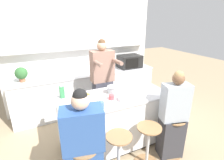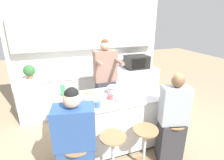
{
  "view_description": "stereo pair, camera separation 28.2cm",
  "coord_description": "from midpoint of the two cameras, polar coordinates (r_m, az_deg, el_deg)",
  "views": [
    {
      "loc": [
        -1.16,
        -2.31,
        2.15
      ],
      "look_at": [
        0.0,
        0.08,
        1.18
      ],
      "focal_mm": 28.0,
      "sensor_mm": 36.0,
      "label": 1
    },
    {
      "loc": [
        -0.89,
        -2.42,
        2.15
      ],
      "look_at": [
        0.0,
        0.08,
        1.18
      ],
      "focal_mm": 28.0,
      "sensor_mm": 36.0,
      "label": 2
    }
  ],
  "objects": [
    {
      "name": "ground_plane",
      "position": [
        3.36,
        3.06,
        -19.88
      ],
      "size": [
        16.0,
        16.0,
        0.0
      ],
      "primitive_type": "plane",
      "color": "tan"
    },
    {
      "name": "wall_back",
      "position": [
        4.22,
        -5.52,
        11.59
      ],
      "size": [
        3.59,
        0.22,
        2.7
      ],
      "color": "silver",
      "rests_on": "ground_plane"
    },
    {
      "name": "back_counter",
      "position": [
        4.25,
        -4.1,
        -3.42
      ],
      "size": [
        3.33,
        0.59,
        0.93
      ],
      "color": "silver",
      "rests_on": "ground_plane"
    },
    {
      "name": "kitchen_island",
      "position": [
        3.08,
        3.22,
        -13.11
      ],
      "size": [
        1.81,
        0.81,
        0.93
      ],
      "color": "black",
      "rests_on": "ground_plane"
    },
    {
      "name": "bar_stool_center_left",
      "position": [
        2.61,
        3.67,
        -23.43
      ],
      "size": [
        0.38,
        0.38,
        0.67
      ],
      "color": "#997047",
      "rests_on": "ground_plane"
    },
    {
      "name": "bar_stool_center_right",
      "position": [
        2.79,
        13.59,
        -20.73
      ],
      "size": [
        0.38,
        0.38,
        0.67
      ],
      "color": "#997047",
      "rests_on": "ground_plane"
    },
    {
      "name": "bar_stool_rightmost",
      "position": [
        3.05,
        21.48,
        -17.71
      ],
      "size": [
        0.38,
        0.38,
        0.67
      ],
      "color": "#997047",
      "rests_on": "ground_plane"
    },
    {
      "name": "person_cooking",
      "position": [
        3.42,
        0.25,
        -1.82
      ],
      "size": [
        0.43,
        0.54,
        1.78
      ],
      "rotation": [
        0.0,
        0.0,
        0.0
      ],
      "color": "#383842",
      "rests_on": "ground_plane"
    },
    {
      "name": "person_wrapped_blanket",
      "position": [
        2.3,
        -8.07,
        -20.25
      ],
      "size": [
        0.53,
        0.38,
        1.43
      ],
      "rotation": [
        0.0,
        0.0,
        -0.21
      ],
      "color": "#2D5193",
      "rests_on": "ground_plane"
    },
    {
      "name": "person_seated_near",
      "position": [
        2.86,
        21.86,
        -13.07
      ],
      "size": [
        0.44,
        0.35,
        1.44
      ],
      "rotation": [
        0.0,
        0.0,
        -0.27
      ],
      "color": "#333338",
      "rests_on": "ground_plane"
    },
    {
      "name": "cooking_pot",
      "position": [
        2.93,
        3.37,
        -3.25
      ],
      "size": [
        0.3,
        0.22,
        0.12
      ],
      "color": "#B7BABC",
      "rests_on": "kitchen_island"
    },
    {
      "name": "fruit_bowl",
      "position": [
        2.7,
        6.98,
        -6.31
      ],
      "size": [
        0.23,
        0.23,
        0.06
      ],
      "color": "white",
      "rests_on": "kitchen_island"
    },
    {
      "name": "mixing_bowl_steel",
      "position": [
        2.66,
        -3.75,
        -6.28
      ],
      "size": [
        0.23,
        0.23,
        0.08
      ],
      "color": "silver",
      "rests_on": "kitchen_island"
    },
    {
      "name": "coffee_cup_near",
      "position": [
        2.73,
        2.37,
        -5.64
      ],
      "size": [
        0.12,
        0.09,
        0.08
      ],
      "color": "#DB4C51",
      "rests_on": "kitchen_island"
    },
    {
      "name": "coffee_cup_far",
      "position": [
        2.49,
        -1.39,
        -8.03
      ],
      "size": [
        0.12,
        0.09,
        0.09
      ],
      "color": "#4C7099",
      "rests_on": "kitchen_island"
    },
    {
      "name": "banana_bunch",
      "position": [
        2.88,
        -5.13,
        -4.59
      ],
      "size": [
        0.14,
        0.1,
        0.05
      ],
      "color": "yellow",
      "rests_on": "kitchen_island"
    },
    {
      "name": "juice_carton",
      "position": [
        2.91,
        -13.16,
        -3.26
      ],
      "size": [
        0.07,
        0.07,
        0.2
      ],
      "color": "#38844C",
      "rests_on": "kitchen_island"
    },
    {
      "name": "microwave",
      "position": [
        4.44,
        9.9,
        5.82
      ],
      "size": [
        0.56,
        0.41,
        0.32
      ],
      "color": "black",
      "rests_on": "back_counter"
    },
    {
      "name": "potted_plant",
      "position": [
        3.93,
        -23.58,
        2.69
      ],
      "size": [
        0.24,
        0.24,
        0.29
      ],
      "color": "#A86042",
      "rests_on": "back_counter"
    }
  ]
}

